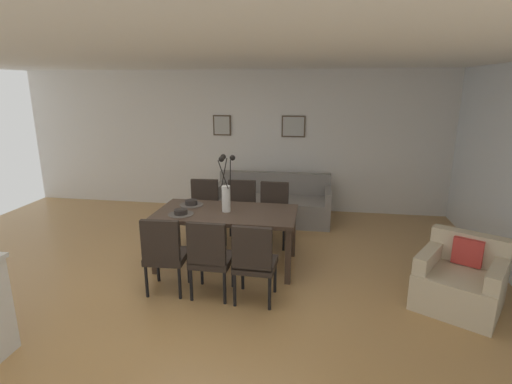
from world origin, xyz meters
TOP-DOWN VIEW (x-y plane):
  - ground_plane at (0.00, 0.00)m, footprint 9.00×9.00m
  - back_wall_panel at (0.00, 3.25)m, footprint 9.00×0.10m
  - ceiling_panel at (0.00, 0.40)m, footprint 9.00×7.20m
  - dining_table at (0.11, 0.62)m, footprint 1.80×0.93m
  - dining_chair_near_left at (-0.40, -0.23)m, footprint 0.47×0.47m
  - dining_chair_near_right at (-0.45, 1.47)m, footprint 0.46×0.46m
  - dining_chair_far_left at (0.12, -0.24)m, footprint 0.45×0.45m
  - dining_chair_far_right at (0.12, 1.51)m, footprint 0.45×0.45m
  - dining_chair_mid_left at (0.62, -0.28)m, footprint 0.46×0.46m
  - dining_chair_mid_right at (0.63, 1.47)m, footprint 0.45×0.45m
  - centerpiece_vase at (0.11, 0.62)m, footprint 0.21×0.23m
  - placemat_near_left at (-0.43, 0.41)m, footprint 0.32×0.32m
  - bowl_near_left at (-0.43, 0.41)m, footprint 0.17×0.17m
  - placemat_near_right at (-0.43, 0.83)m, footprint 0.32×0.32m
  - bowl_near_right at (-0.43, 0.83)m, footprint 0.17×0.17m
  - sofa at (0.49, 2.52)m, footprint 2.00×0.84m
  - armchair at (2.82, 0.03)m, footprint 1.09×1.09m
  - framed_picture_left at (-0.56, 3.18)m, footprint 0.34×0.03m
  - framed_picture_center at (0.78, 3.18)m, footprint 0.43×0.03m

SIDE VIEW (x-z plane):
  - ground_plane at x=0.00m, z-range 0.00..0.00m
  - sofa at x=0.49m, z-range -0.12..0.68m
  - armchair at x=2.82m, z-range -0.09..0.66m
  - dining_chair_near_left at x=-0.40m, z-range 0.05..0.97m
  - dining_chair_near_right at x=-0.45m, z-range 0.05..0.97m
  - dining_chair_far_left at x=0.12m, z-range 0.05..0.97m
  - dining_chair_far_right at x=0.12m, z-range 0.05..0.97m
  - dining_chair_mid_left at x=0.62m, z-range 0.05..0.97m
  - dining_chair_mid_right at x=0.63m, z-range 0.05..0.97m
  - dining_table at x=0.11m, z-range 0.29..1.03m
  - placemat_near_left at x=-0.43m, z-range 0.74..0.75m
  - placemat_near_right at x=-0.43m, z-range 0.74..0.75m
  - bowl_near_left at x=-0.43m, z-range 0.75..0.81m
  - bowl_near_right at x=-0.43m, z-range 0.75..0.81m
  - centerpiece_vase at x=0.11m, z-range 0.66..1.39m
  - back_wall_panel at x=0.00m, z-range 0.00..2.60m
  - framed_picture_left at x=-0.56m, z-range 1.40..1.78m
  - framed_picture_center at x=0.78m, z-range 1.40..1.79m
  - ceiling_panel at x=0.00m, z-range 2.60..2.68m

